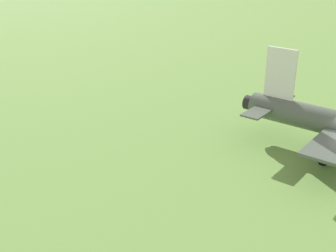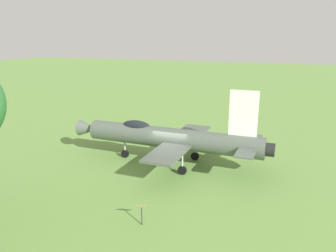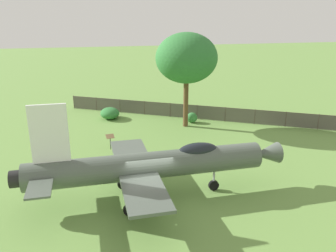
# 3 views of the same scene
# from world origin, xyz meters

# --- Properties ---
(ground_plane) EXTENTS (200.00, 200.00, 0.00)m
(ground_plane) POSITION_xyz_m (0.00, 0.00, 0.00)
(ground_plane) COLOR #668E42
(display_jet) EXTENTS (14.60, 8.94, 5.61)m
(display_jet) POSITION_xyz_m (-0.33, 0.00, 2.00)
(display_jet) COLOR #4C564C
(display_jet) RESTS_ON ground_plane
(info_plaque) EXTENTS (0.66, 0.49, 1.14)m
(info_plaque) POSITION_xyz_m (1.41, -7.83, 0.85)
(info_plaque) COLOR #333333
(info_plaque) RESTS_ON ground_plane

